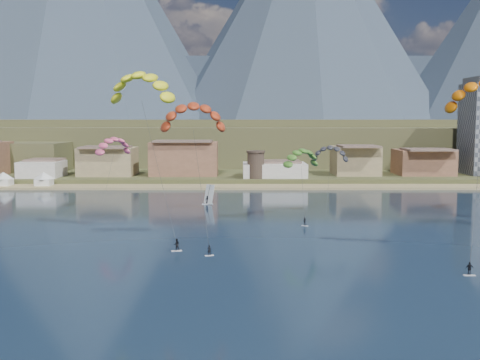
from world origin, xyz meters
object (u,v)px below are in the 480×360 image
object	(u,v)px
kitesurfer_green	(301,156)
windsurfer	(208,198)
watchtower	(256,164)
kitesurfer_red	(193,113)
kitesurfer_yellow	(141,83)

from	to	relation	value
kitesurfer_green	windsurfer	xyz separation A→B (m)	(-20.14, 19.41, -11.37)
watchtower	kitesurfer_red	distance (m)	86.91
kitesurfer_yellow	windsurfer	distance (m)	44.65
watchtower	kitesurfer_green	bearing A→B (deg)	-82.97
watchtower	windsurfer	distance (m)	44.02
kitesurfer_yellow	kitesurfer_green	xyz separation A→B (m)	(29.71, 16.32, -13.64)
kitesurfer_red	windsurfer	size ratio (longest dim) A/B	5.24
kitesurfer_yellow	kitesurfer_green	world-z (taller)	kitesurfer_yellow
kitesurfer_green	windsurfer	world-z (taller)	kitesurfer_green
kitesurfer_yellow	kitesurfer_green	bearing A→B (deg)	28.78
kitesurfer_red	windsurfer	distance (m)	47.15
kitesurfer_yellow	kitesurfer_green	distance (m)	36.54
windsurfer	watchtower	bearing A→B (deg)	73.30
kitesurfer_red	windsurfer	xyz separation A→B (m)	(0.07, 42.77, -19.84)
watchtower	kitesurfer_green	size ratio (longest dim) A/B	0.54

